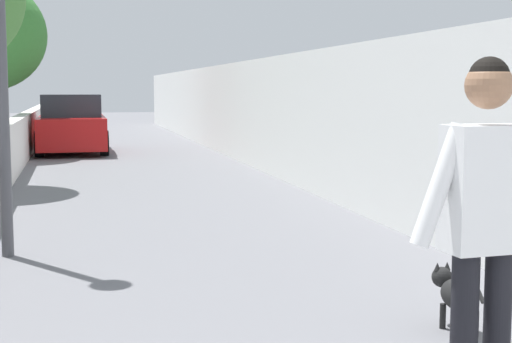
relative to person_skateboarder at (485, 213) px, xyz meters
name	(u,v)px	position (x,y,z in m)	size (l,w,h in m)	color
ground_plane	(146,176)	(11.51, 0.54, -1.12)	(80.00, 80.00, 0.00)	slate
fence_right	(302,120)	(9.51, -2.02, 0.04)	(48.00, 0.30, 2.31)	white
person_skateboarder	(485,213)	(0.00, 0.00, 0.00)	(0.24, 0.71, 1.76)	black
dog	(457,293)	(1.54, -0.71, -0.84)	(1.82, 0.85, 1.06)	black
car_near	(72,126)	(17.43, 1.95, -0.40)	(3.87, 1.80, 1.54)	#B71414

